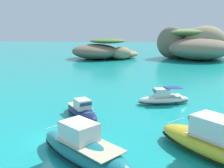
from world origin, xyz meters
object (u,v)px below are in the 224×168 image
islet_large (196,45)px  islet_small (103,51)px  motorboat_navy (82,111)px  motorboat_teal (83,148)px  motorboat_yellow (218,145)px  motorboat_white (163,99)px

islet_large → islet_small: islet_large is taller
motorboat_navy → motorboat_teal: size_ratio=0.74×
islet_small → motorboat_yellow: islet_small is taller
islet_small → motorboat_teal: size_ratio=2.94×
islet_small → motorboat_white: size_ratio=3.78×
islet_large → motorboat_navy: 66.40m
motorboat_teal → motorboat_navy: bearing=104.5°
motorboat_teal → motorboat_yellow: 9.45m
motorboat_white → motorboat_yellow: motorboat_yellow is taller
islet_large → motorboat_teal: 74.12m
islet_large → motorboat_white: 57.98m
islet_large → islet_small: (-30.54, -4.25, -1.90)m
islet_small → motorboat_yellow: 67.93m
motorboat_white → motorboat_yellow: 13.82m
motorboat_teal → motorboat_white: bearing=66.2°
islet_small → motorboat_yellow: (18.70, -65.29, -1.42)m
islet_large → motorboat_teal: (-21.19, -70.95, -3.42)m
motorboat_navy → motorboat_teal: motorboat_teal is taller
islet_large → motorboat_teal: islet_large is taller
islet_small → motorboat_white: (15.95, -51.75, -1.75)m
motorboat_navy → islet_small: bearing=96.9°
motorboat_yellow → motorboat_navy: bearing=147.1°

